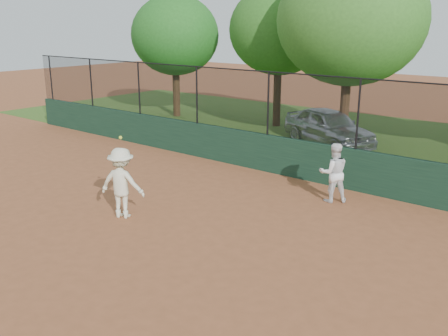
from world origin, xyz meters
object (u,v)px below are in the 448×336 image
Objects in this scene: parked_car at (328,127)px; tree_2 at (351,20)px; tree_0 at (175,35)px; tree_1 at (279,30)px; player_second at (333,173)px; player_main at (122,183)px.

parked_car is 0.59× the size of tree_2.
tree_1 reaches higher than tree_0.
parked_car is at bearing -127.13° from tree_2.
tree_2 is at bearing -1.64° from tree_0.
tree_2 reaches higher than tree_1.
player_main reaches higher than player_second.
tree_0 is (-8.68, 10.82, 3.14)m from player_main.
tree_2 is (-2.78, 6.28, 3.91)m from player_second.
player_main is at bearing -93.88° from tree_2.
parked_car is at bearing 88.10° from player_main.
parked_car is 0.71× the size of tree_0.
tree_0 is at bearing -168.52° from tree_1.
tree_2 is (4.02, -1.36, 0.40)m from tree_1.
parked_car is 1.99× the size of player_main.
tree_1 reaches higher than parked_car.
player_main is at bearing -157.23° from parked_car.
player_second is at bearing -48.34° from tree_1.
tree_1 is (-3.64, 1.87, 3.59)m from parked_car.
tree_1 is 0.88× the size of tree_2.
parked_car is at bearing -103.11° from player_second.
player_second is 7.91m from tree_2.
tree_0 is 0.95× the size of tree_1.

